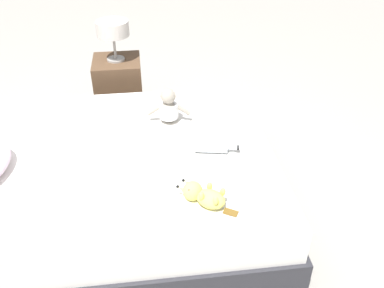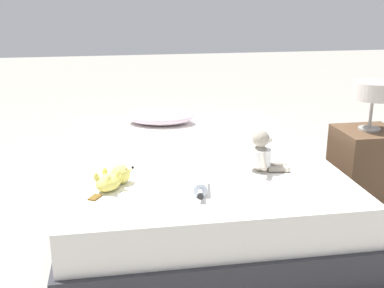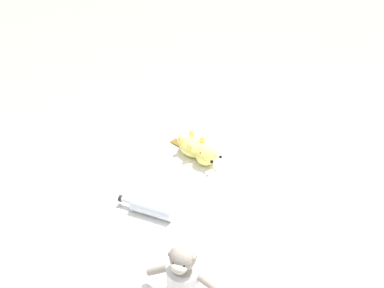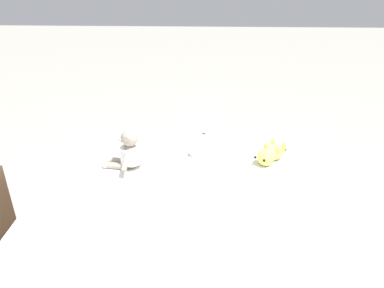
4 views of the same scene
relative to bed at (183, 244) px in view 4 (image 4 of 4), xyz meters
The scene contains 5 objects.
ground_plane 0.21m from the bed, ahead, with size 16.00×16.00×0.00m, color #9E998E.
bed is the anchor object (origin of this frame).
plush_monkey 0.59m from the bed, 49.97° to the right, with size 0.24×0.29×0.24m.
plush_yellow_creature 0.74m from the bed, 134.75° to the right, with size 0.24×0.29×0.10m.
glass_bottle 0.66m from the bed, 95.70° to the right, with size 0.10×0.26×0.07m.
Camera 4 is at (-0.10, 1.39, 1.48)m, focal length 34.12 mm.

